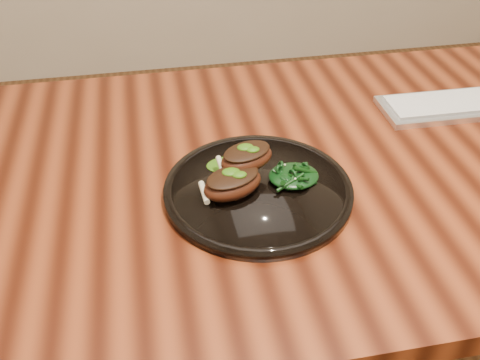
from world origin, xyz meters
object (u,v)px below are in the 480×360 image
Objects in this scene: greens_heap at (294,173)px; keyboard at (473,103)px; lamb_chop_front at (232,183)px; plate at (258,190)px; desk at (349,191)px.

greens_heap reaches higher than keyboard.
greens_heap is (0.10, 0.02, -0.01)m from lamb_chop_front.
plate and keyboard have the same top height.
lamb_chop_front is at bearing -159.56° from desk.
lamb_chop_front is 0.30× the size of keyboard.
lamb_chop_front is 0.58m from keyboard.
desk is 0.28m from lamb_chop_front.
desk is at bearing 28.30° from greens_heap.
lamb_chop_front is 0.11m from greens_heap.
keyboard is at bearing 23.85° from greens_heap.
greens_heap is (-0.14, -0.07, 0.11)m from desk.
plate is (-0.20, -0.08, 0.09)m from desk.
desk is 13.73× the size of lamb_chop_front.
keyboard is at bearing 21.77° from plate.
plate is 3.70× the size of greens_heap.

